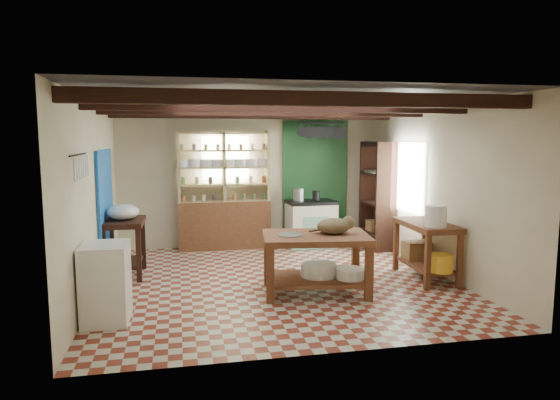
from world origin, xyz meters
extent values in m
cube|color=maroon|center=(0.00, 0.00, -0.01)|extent=(5.00, 5.00, 0.02)
cube|color=#424246|center=(0.00, 0.00, 2.60)|extent=(5.00, 5.00, 0.02)
cube|color=beige|center=(0.00, 2.50, 1.30)|extent=(5.00, 0.04, 2.60)
cube|color=beige|center=(0.00, -2.50, 1.30)|extent=(5.00, 0.04, 2.60)
cube|color=beige|center=(-2.50, 0.00, 1.30)|extent=(0.04, 5.00, 2.60)
cube|color=beige|center=(2.50, 0.00, 1.30)|extent=(0.04, 5.00, 2.60)
cube|color=#321911|center=(0.00, 0.00, 2.48)|extent=(5.00, 3.80, 0.15)
cube|color=blue|center=(-2.47, 0.90, 1.10)|extent=(0.04, 1.40, 1.60)
cube|color=#1D4923|center=(1.25, 2.47, 1.25)|extent=(1.30, 0.04, 2.30)
cube|color=beige|center=(-0.50, 2.48, 1.70)|extent=(0.90, 0.02, 0.80)
cube|color=beige|center=(2.48, 1.00, 1.40)|extent=(0.02, 1.30, 1.20)
cube|color=black|center=(-2.44, -1.20, 1.78)|extent=(0.06, 0.90, 0.28)
cube|color=black|center=(1.25, 2.05, 2.18)|extent=(0.86, 0.12, 0.36)
cube|color=tan|center=(-0.55, 2.31, 1.10)|extent=(1.70, 0.34, 2.20)
cube|color=#321911|center=(2.28, 1.80, 1.00)|extent=(0.40, 0.86, 2.00)
cube|color=brown|center=(0.40, -0.62, 0.40)|extent=(1.52, 1.12, 0.80)
cube|color=white|center=(1.09, 2.15, 0.44)|extent=(0.94, 0.66, 0.89)
cube|color=#321911|center=(-2.20, 0.73, 0.43)|extent=(0.61, 0.87, 0.86)
cube|color=white|center=(-2.22, -1.16, 0.45)|extent=(0.51, 0.61, 0.90)
cube|color=brown|center=(2.18, -0.30, 0.42)|extent=(0.62, 1.19, 0.84)
ellipsoid|color=olive|center=(0.65, -0.60, 0.90)|extent=(0.48, 0.37, 0.21)
cylinder|color=#B3B3BB|center=(0.05, -0.62, 0.80)|extent=(0.37, 0.37, 0.02)
cylinder|color=white|center=(0.46, -0.57, 0.30)|extent=(0.55, 0.55, 0.17)
cylinder|color=white|center=(0.83, -0.78, 0.28)|extent=(0.44, 0.44, 0.14)
cylinder|color=#B3B3BB|center=(0.84, 2.14, 1.01)|extent=(0.22, 0.22, 0.24)
cylinder|color=black|center=(1.19, 2.16, 0.98)|extent=(0.15, 0.15, 0.18)
ellipsoid|color=white|center=(-2.20, 0.73, 0.98)|extent=(0.48, 0.48, 0.23)
cylinder|color=white|center=(2.12, -0.65, 0.99)|extent=(0.31, 0.31, 0.30)
cube|color=olive|center=(2.19, 0.00, 0.36)|extent=(0.39, 0.32, 0.27)
cylinder|color=yellow|center=(2.17, -0.75, 0.35)|extent=(0.34, 0.34, 0.25)
camera|label=1|loc=(-1.39, -6.93, 2.10)|focal=32.00mm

